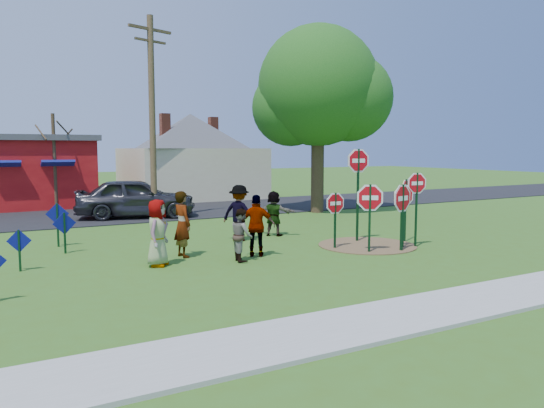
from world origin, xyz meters
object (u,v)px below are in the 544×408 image
Objects in this scene: stop_sign_b at (358,171)px; person_b at (182,224)px; stop_sign_c at (417,192)px; stop_sign_d at (406,195)px; leafy_tree at (321,93)px; suv at (136,198)px; person_a at (157,233)px; utility_pole at (152,114)px; stop_sign_a at (370,203)px.

stop_sign_b is 1.70× the size of person_b.
stop_sign_d is at bearing 78.82° from stop_sign_c.
stop_sign_c is 0.28× the size of leafy_tree.
stop_sign_b is 11.14m from suv.
leafy_tree is at bearing 85.46° from stop_sign_c.
stop_sign_d is at bearing -56.56° from person_a.
stop_sign_d is 0.26× the size of utility_pole.
stop_sign_c is 10.63m from leafy_tree.
suv is (-5.02, 9.84, -1.49)m from stop_sign_b.
leafy_tree is (2.29, 8.53, 4.30)m from stop_sign_d.
leafy_tree reaches higher than utility_pole.
stop_sign_c is 0.98m from stop_sign_d.
person_a is 0.93× the size of person_b.
utility_pole is at bearing 20.38° from person_a.
utility_pole reaches higher than suv.
person_a is at bearing -176.42° from suv.
person_a is (-6.25, 1.32, -0.61)m from stop_sign_a.
leafy_tree is at bearing -61.96° from person_b.
stop_sign_d is at bearing -59.31° from utility_pole.
stop_sign_b reaches higher than suv.
utility_pole is at bearing -19.70° from person_b.
stop_sign_a reaches higher than suv.
person_b is 9.44m from utility_pole.
leafy_tree is at bearing 47.43° from stop_sign_d.
stop_sign_d is (2.26, 0.87, 0.10)m from stop_sign_a.
person_a is at bearing -168.24° from stop_sign_b.
stop_sign_c is 1.11× the size of stop_sign_d.
utility_pole reaches higher than person_a.
stop_sign_b is (0.90, 1.73, 0.91)m from stop_sign_a.
stop_sign_a is at bearing -108.88° from stop_sign_b.
stop_sign_d reaches higher than suv.
stop_sign_d is 7.64m from person_b.
stop_sign_c is at bearing 27.73° from stop_sign_a.
stop_sign_d reaches higher than person_a.
suv is 0.58× the size of leafy_tree.
person_a is at bearing 149.43° from stop_sign_d.
person_b is 13.15m from leafy_tree.
stop_sign_a reaches higher than person_b.
stop_sign_c is 7.50m from person_b.
stop_sign_d is at bearing -108.13° from person_b.
suv is at bearing -15.20° from person_b.
stop_sign_b is at bearing -115.54° from leafy_tree.
stop_sign_a is 5.69m from person_b.
utility_pole is at bearing 128.25° from stop_sign_c.
stop_sign_b is 1.31× the size of stop_sign_c.
utility_pole reaches higher than stop_sign_b.
stop_sign_b is 1.46× the size of stop_sign_d.
leafy_tree is (2.66, 9.42, 4.13)m from stop_sign_c.
stop_sign_a is 2.15m from stop_sign_b.
person_a is at bearing -106.12° from utility_pole.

